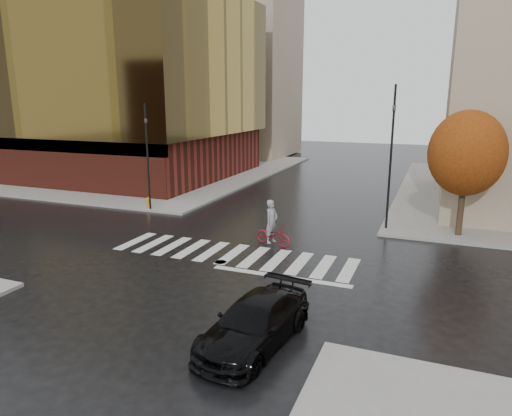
{
  "coord_description": "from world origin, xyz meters",
  "views": [
    {
      "loc": [
        8.62,
        -18.1,
        7.15
      ],
      "look_at": [
        0.65,
        1.89,
        2.0
      ],
      "focal_mm": 32.0,
      "sensor_mm": 36.0,
      "label": 1
    }
  ],
  "objects_px": {
    "sedan": "(255,323)",
    "traffic_light_ne": "(391,148)",
    "cyclist": "(273,230)",
    "traffic_light_nw": "(147,151)",
    "fire_hydrant": "(148,202)"
  },
  "relations": [
    {
      "from": "sedan",
      "to": "traffic_light_ne",
      "type": "xyz_separation_m",
      "value": [
        2.29,
        13.94,
        3.93
      ]
    },
    {
      "from": "sedan",
      "to": "cyclist",
      "type": "bearing_deg",
      "value": 114.28
    },
    {
      "from": "sedan",
      "to": "traffic_light_nw",
      "type": "height_order",
      "value": "traffic_light_nw"
    },
    {
      "from": "traffic_light_nw",
      "to": "cyclist",
      "type": "bearing_deg",
      "value": 68.7
    },
    {
      "from": "cyclist",
      "to": "traffic_light_ne",
      "type": "distance_m",
      "value": 7.92
    },
    {
      "from": "traffic_light_nw",
      "to": "fire_hydrant",
      "type": "distance_m",
      "value": 3.43
    },
    {
      "from": "cyclist",
      "to": "fire_hydrant",
      "type": "xyz_separation_m",
      "value": [
        -10.2,
        4.08,
        -0.26
      ]
    },
    {
      "from": "sedan",
      "to": "fire_hydrant",
      "type": "xyz_separation_m",
      "value": [
        -12.91,
        13.22,
        -0.17
      ]
    },
    {
      "from": "traffic_light_ne",
      "to": "fire_hydrant",
      "type": "distance_m",
      "value": 15.76
    },
    {
      "from": "sedan",
      "to": "traffic_light_ne",
      "type": "bearing_deg",
      "value": 88.44
    },
    {
      "from": "sedan",
      "to": "traffic_light_ne",
      "type": "distance_m",
      "value": 14.66
    },
    {
      "from": "traffic_light_nw",
      "to": "fire_hydrant",
      "type": "bearing_deg",
      "value": -130.37
    },
    {
      "from": "cyclist",
      "to": "traffic_light_nw",
      "type": "height_order",
      "value": "traffic_light_nw"
    },
    {
      "from": "traffic_light_nw",
      "to": "fire_hydrant",
      "type": "relative_size",
      "value": 9.75
    },
    {
      "from": "sedan",
      "to": "traffic_light_ne",
      "type": "relative_size",
      "value": 0.62
    }
  ]
}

